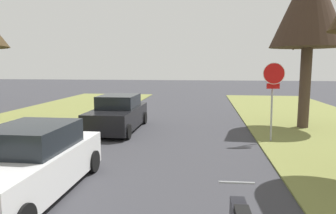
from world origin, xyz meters
name	(u,v)px	position (x,y,z in m)	size (l,w,h in m)	color
stop_sign_far	(273,85)	(4.12, 11.86, 2.19)	(0.81, 0.29, 2.97)	#9EA0A5
street_tree_right_mid_b	(310,5)	(6.14, 14.73, 5.58)	(3.33, 3.33, 7.56)	#47372C
parked_sedan_white	(29,164)	(-2.32, 6.20, 0.72)	(1.96, 4.41, 1.57)	white
parked_sedan_black	(118,114)	(-2.30, 13.33, 0.72)	(1.96, 4.41, 1.57)	black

